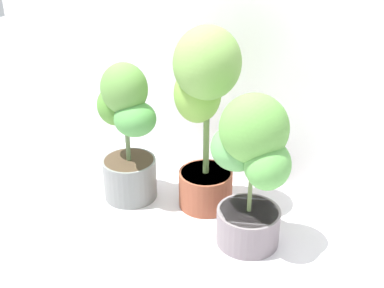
{
  "coord_description": "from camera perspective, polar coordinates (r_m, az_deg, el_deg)",
  "views": [
    {
      "loc": [
        0.99,
        -1.31,
        1.4
      ],
      "look_at": [
        0.0,
        0.42,
        0.37
      ],
      "focal_mm": 46.82,
      "sensor_mm": 36.0,
      "label": 1
    }
  ],
  "objects": [
    {
      "name": "potted_plant_back_right",
      "position": [
        2.06,
        6.77,
        -2.32
      ],
      "size": [
        0.42,
        0.35,
        0.7
      ],
      "color": "slate",
      "rests_on": "ground"
    },
    {
      "name": "potted_plant_back_left",
      "position": [
        2.4,
        -7.43,
        1.33
      ],
      "size": [
        0.35,
        0.27,
        0.7
      ],
      "color": "gray",
      "rests_on": "ground"
    },
    {
      "name": "ground_plane",
      "position": [
        2.16,
        -5.66,
        -13.27
      ],
      "size": [
        8.0,
        8.0,
        0.0
      ],
      "primitive_type": "plane",
      "color": "silver",
      "rests_on": "ground"
    },
    {
      "name": "potted_plant_back_center",
      "position": [
        2.25,
        1.43,
        4.68
      ],
      "size": [
        0.41,
        0.41,
        0.89
      ],
      "color": "#964C34",
      "rests_on": "ground"
    }
  ]
}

